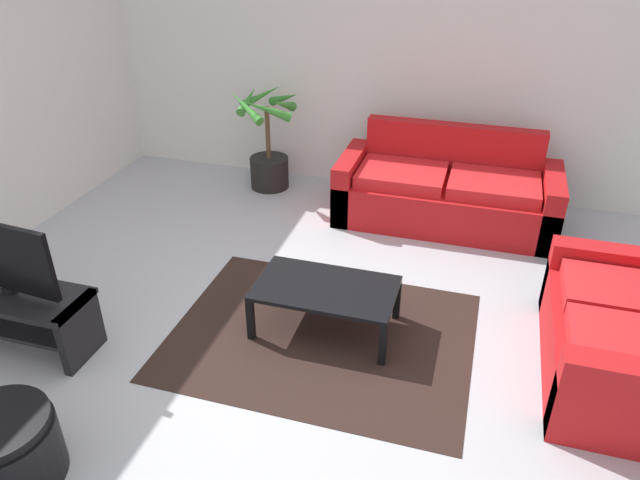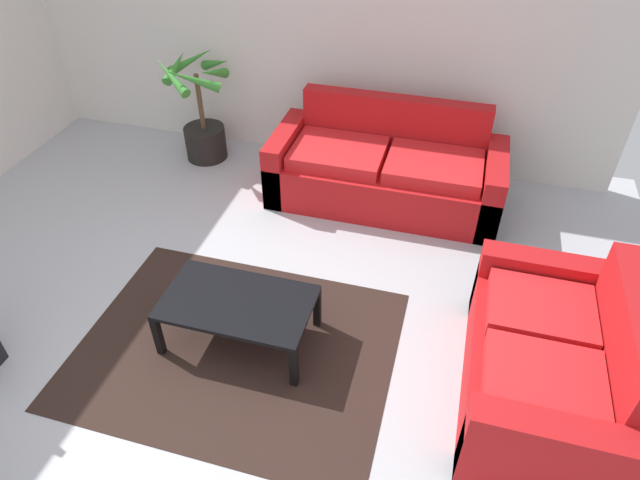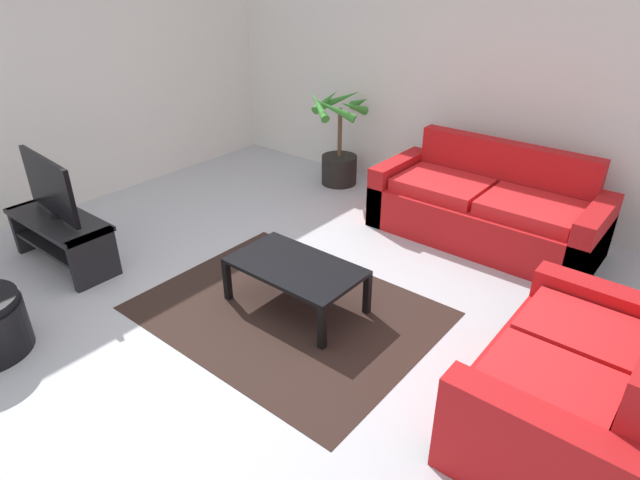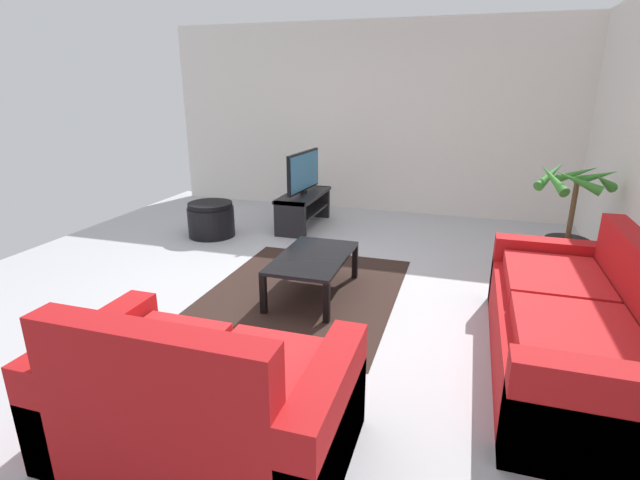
{
  "view_description": "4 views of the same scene",
  "coord_description": "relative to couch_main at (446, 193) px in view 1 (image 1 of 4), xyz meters",
  "views": [
    {
      "loc": [
        1.22,
        -3.18,
        2.82
      ],
      "look_at": [
        0.12,
        0.53,
        0.6
      ],
      "focal_mm": 33.26,
      "sensor_mm": 36.0,
      "label": 1
    },
    {
      "loc": [
        1.5,
        -2.13,
        3.06
      ],
      "look_at": [
        0.66,
        0.85,
        0.55
      ],
      "focal_mm": 30.96,
      "sensor_mm": 36.0,
      "label": 2
    },
    {
      "loc": [
        2.6,
        -2.33,
        2.46
      ],
      "look_at": [
        0.32,
        0.47,
        0.53
      ],
      "focal_mm": 29.86,
      "sensor_mm": 36.0,
      "label": 3
    },
    {
      "loc": [
        4.05,
        1.53,
        1.84
      ],
      "look_at": [
        0.41,
        0.38,
        0.59
      ],
      "focal_mm": 26.7,
      "sensor_mm": 36.0,
      "label": 4
    }
  ],
  "objects": [
    {
      "name": "ground_plane",
      "position": [
        -0.9,
        -2.28,
        -0.3
      ],
      "size": [
        6.6,
        6.6,
        0.0
      ],
      "primitive_type": "plane",
      "color": "#B2B2B7"
    },
    {
      "name": "wall_back",
      "position": [
        -0.9,
        0.72,
        1.05
      ],
      "size": [
        6.0,
        0.06,
        2.7
      ],
      "primitive_type": "cube",
      "color": "silver",
      "rests_on": "ground"
    },
    {
      "name": "couch_main",
      "position": [
        0.0,
        0.0,
        0.0
      ],
      "size": [
        2.12,
        0.9,
        0.9
      ],
      "color": "red",
      "rests_on": "ground"
    },
    {
      "name": "couch_loveseat",
      "position": [
        1.38,
        -1.95,
        -0.0
      ],
      "size": [
        0.9,
        1.5,
        0.9
      ],
      "color": "red",
      "rests_on": "ground"
    },
    {
      "name": "tv_stand",
      "position": [
        -2.71,
        -2.83,
        -0.0
      ],
      "size": [
        1.1,
        0.45,
        0.46
      ],
      "color": "black",
      "rests_on": "ground"
    },
    {
      "name": "coffee_table",
      "position": [
        -0.66,
        -2.02,
        0.03
      ],
      "size": [
        1.03,
        0.6,
        0.38
      ],
      "color": "black",
      "rests_on": "ground"
    },
    {
      "name": "area_rug",
      "position": [
        -0.66,
        -2.12,
        -0.3
      ],
      "size": [
        2.2,
        1.7,
        0.01
      ],
      "primitive_type": "cube",
      "color": "black",
      "rests_on": "ground"
    },
    {
      "name": "potted_palm",
      "position": [
        -1.98,
        0.26,
        0.12
      ],
      "size": [
        0.75,
        0.78,
        1.12
      ],
      "color": "black",
      "rests_on": "ground"
    },
    {
      "name": "ottoman",
      "position": [
        -1.97,
        -3.81,
        -0.09
      ],
      "size": [
        0.58,
        0.58,
        0.43
      ],
      "color": "black",
      "rests_on": "ground"
    }
  ]
}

